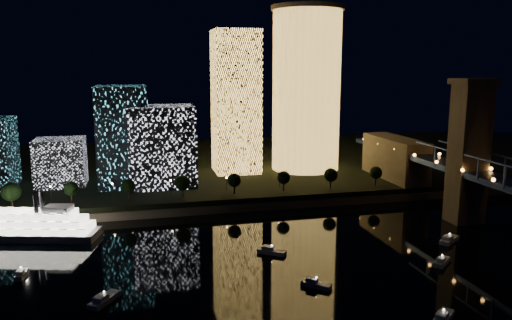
# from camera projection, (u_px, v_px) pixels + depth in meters

# --- Properties ---
(ground) EXTENTS (520.00, 520.00, 0.00)m
(ground) POSITION_uv_depth(u_px,v_px,m) (351.00, 306.00, 113.60)
(ground) COLOR black
(ground) RESTS_ON ground
(far_bank) EXTENTS (420.00, 160.00, 5.00)m
(far_bank) POSITION_uv_depth(u_px,v_px,m) (227.00, 165.00, 266.14)
(far_bank) COLOR black
(far_bank) RESTS_ON ground
(seawall) EXTENTS (420.00, 6.00, 3.00)m
(seawall) POSITION_uv_depth(u_px,v_px,m) (263.00, 205.00, 191.74)
(seawall) COLOR #6B5E4C
(seawall) RESTS_ON ground
(tower_cylindrical) EXTENTS (34.00, 34.00, 76.45)m
(tower_cylindrical) POSITION_uv_depth(u_px,v_px,m) (306.00, 89.00, 236.18)
(tower_cylindrical) COLOR #FFBE51
(tower_cylindrical) RESTS_ON far_bank
(tower_rectangular) EXTENTS (20.57, 20.57, 65.44)m
(tower_rectangular) POSITION_uv_depth(u_px,v_px,m) (236.00, 102.00, 231.24)
(tower_rectangular) COLOR #FFBE51
(tower_rectangular) RESTS_ON far_bank
(midrise_blocks) EXTENTS (93.27, 33.93, 41.20)m
(midrise_blocks) POSITION_uv_depth(u_px,v_px,m) (101.00, 145.00, 206.73)
(midrise_blocks) COLOR white
(midrise_blocks) RESTS_ON far_bank
(riverboat) EXTENTS (52.20, 22.98, 15.46)m
(riverboat) POSITION_uv_depth(u_px,v_px,m) (15.00, 226.00, 158.60)
(riverboat) COLOR silver
(riverboat) RESTS_ON ground
(motorboats) EXTENTS (139.81, 69.09, 2.78)m
(motorboats) POSITION_uv_depth(u_px,v_px,m) (343.00, 289.00, 120.65)
(motorboats) COLOR silver
(motorboats) RESTS_ON ground
(esplanade_trees) EXTENTS (165.47, 6.76, 8.88)m
(esplanade_trees) POSITION_uv_depth(u_px,v_px,m) (165.00, 184.00, 187.49)
(esplanade_trees) COLOR black
(esplanade_trees) RESTS_ON far_bank
(street_lamps) EXTENTS (132.70, 0.70, 5.65)m
(street_lamps) POSITION_uv_depth(u_px,v_px,m) (171.00, 184.00, 194.09)
(street_lamps) COLOR black
(street_lamps) RESTS_ON far_bank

